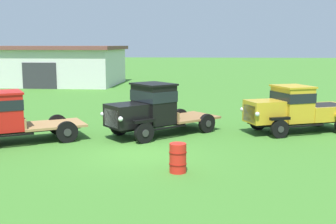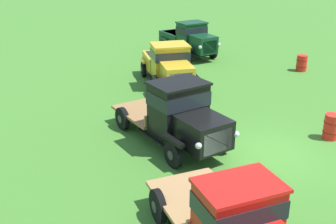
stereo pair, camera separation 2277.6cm
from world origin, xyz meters
TOP-DOWN VIEW (x-y plane):
  - ground_plane at (0.00, 0.00)m, footprint 240.00×240.00m
  - vintage_truck_midrow_center at (0.02, 2.99)m, footprint 5.21×5.00m
  - vintage_truck_far_side at (6.58, 4.48)m, footprint 5.36×3.52m
  - vintage_truck_back_of_row at (12.72, 4.21)m, footprint 4.63×4.19m
  - oil_drum_beside_row at (1.59, -2.30)m, footprint 0.57×0.57m
  - oil_drum_near_fence at (10.39, -2.34)m, footprint 0.60×0.60m

SIDE VIEW (x-z plane):
  - ground_plane at x=0.00m, z-range 0.00..0.00m
  - oil_drum_near_fence at x=10.39m, z-range 0.00..0.88m
  - oil_drum_beside_row at x=1.59m, z-range 0.00..0.94m
  - vintage_truck_back_of_row at x=12.72m, z-range 0.02..2.17m
  - vintage_truck_far_side at x=6.58m, z-range 0.02..2.19m
  - vintage_truck_midrow_center at x=0.02m, z-range 0.05..2.39m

